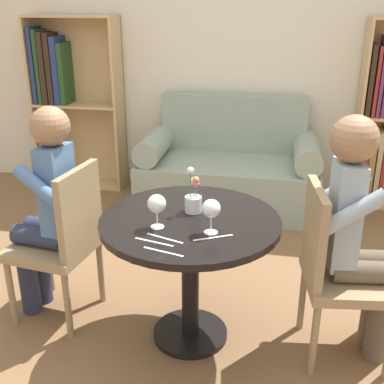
# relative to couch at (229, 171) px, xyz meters

# --- Properties ---
(ground_plane) EXTENTS (16.00, 16.00, 0.00)m
(ground_plane) POSITION_rel_couch_xyz_m (0.00, -1.84, -0.31)
(ground_plane) COLOR brown
(back_wall) EXTENTS (5.20, 0.05, 2.70)m
(back_wall) POSITION_rel_couch_xyz_m (0.00, 0.43, 1.04)
(back_wall) COLOR silver
(back_wall) RESTS_ON ground_plane
(round_table) EXTENTS (0.89, 0.89, 0.70)m
(round_table) POSITION_rel_couch_xyz_m (0.00, -1.84, 0.24)
(round_table) COLOR black
(round_table) RESTS_ON ground_plane
(couch) EXTENTS (1.50, 0.80, 0.92)m
(couch) POSITION_rel_couch_xyz_m (0.00, 0.00, 0.00)
(couch) COLOR gray
(couch) RESTS_ON ground_plane
(bookshelf_left) EXTENTS (0.82, 0.28, 1.57)m
(bookshelf_left) POSITION_rel_couch_xyz_m (-1.57, 0.27, 0.50)
(bookshelf_left) COLOR tan
(bookshelf_left) RESTS_ON ground_plane
(chair_left) EXTENTS (0.48, 0.48, 0.90)m
(chair_left) POSITION_rel_couch_xyz_m (-0.71, -1.78, 0.18)
(chair_left) COLOR #937A56
(chair_left) RESTS_ON ground_plane
(chair_right) EXTENTS (0.47, 0.47, 0.90)m
(chair_right) POSITION_rel_couch_xyz_m (0.71, -1.83, 0.18)
(chair_right) COLOR #937A56
(chair_right) RESTS_ON ground_plane
(person_left) EXTENTS (0.45, 0.38, 1.21)m
(person_left) POSITION_rel_couch_xyz_m (-0.80, -1.75, 0.33)
(person_left) COLOR #282D47
(person_left) RESTS_ON ground_plane
(person_right) EXTENTS (0.44, 0.37, 1.24)m
(person_right) POSITION_rel_couch_xyz_m (0.80, -1.81, 0.36)
(person_right) COLOR brown
(person_right) RESTS_ON ground_plane
(wine_glass_left) EXTENTS (0.09, 0.09, 0.17)m
(wine_glass_left) POSITION_rel_couch_xyz_m (-0.13, -1.97, 0.50)
(wine_glass_left) COLOR white
(wine_glass_left) RESTS_ON round_table
(wine_glass_right) EXTENTS (0.09, 0.09, 0.17)m
(wine_glass_right) POSITION_rel_couch_xyz_m (0.12, -1.98, 0.50)
(wine_glass_right) COLOR white
(wine_glass_right) RESTS_ON round_table
(flower_vase) EXTENTS (0.09, 0.09, 0.24)m
(flower_vase) POSITION_rel_couch_xyz_m (0.00, -1.76, 0.46)
(flower_vase) COLOR silver
(flower_vase) RESTS_ON round_table
(knife_left_setting) EXTENTS (0.17, 0.10, 0.00)m
(knife_left_setting) POSITION_rel_couch_xyz_m (0.14, -2.03, 0.39)
(knife_left_setting) COLOR silver
(knife_left_setting) RESTS_ON round_table
(fork_left_setting) EXTENTS (0.18, 0.07, 0.00)m
(fork_left_setting) POSITION_rel_couch_xyz_m (-0.07, -2.07, 0.39)
(fork_left_setting) COLOR silver
(fork_left_setting) RESTS_ON round_table
(knife_right_setting) EXTENTS (0.19, 0.06, 0.00)m
(knife_right_setting) POSITION_rel_couch_xyz_m (-0.11, -2.12, 0.39)
(knife_right_setting) COLOR silver
(knife_right_setting) RESTS_ON round_table
(fork_right_setting) EXTENTS (0.19, 0.06, 0.00)m
(fork_right_setting) POSITION_rel_couch_xyz_m (-0.05, -2.19, 0.39)
(fork_right_setting) COLOR silver
(fork_right_setting) RESTS_ON round_table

